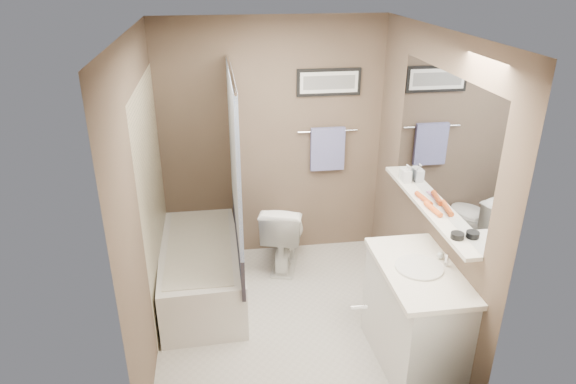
{
  "coord_description": "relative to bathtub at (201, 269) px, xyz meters",
  "views": [
    {
      "loc": [
        -0.53,
        -3.54,
        2.82
      ],
      "look_at": [
        0.0,
        0.15,
        1.15
      ],
      "focal_mm": 32.0,
      "sensor_mm": 36.0,
      "label": 1
    }
  ],
  "objects": [
    {
      "name": "ground",
      "position": [
        0.75,
        -0.53,
        -0.25
      ],
      "size": [
        2.5,
        2.5,
        0.0
      ],
      "primitive_type": "plane",
      "color": "#BCB6AE",
      "rests_on": "ground"
    },
    {
      "name": "ceiling",
      "position": [
        0.75,
        -0.53,
        2.13
      ],
      "size": [
        2.2,
        2.5,
        0.04
      ],
      "primitive_type": "cube",
      "color": "silver",
      "rests_on": "wall_back"
    },
    {
      "name": "wall_back",
      "position": [
        0.75,
        0.7,
        0.95
      ],
      "size": [
        2.2,
        0.04,
        2.4
      ],
      "primitive_type": "cube",
      "color": "brown",
      "rests_on": "ground"
    },
    {
      "name": "wall_front",
      "position": [
        0.75,
        -1.76,
        0.95
      ],
      "size": [
        2.2,
        0.04,
        2.4
      ],
      "primitive_type": "cube",
      "color": "brown",
      "rests_on": "ground"
    },
    {
      "name": "wall_left",
      "position": [
        -0.33,
        -0.53,
        0.95
      ],
      "size": [
        0.04,
        2.5,
        2.4
      ],
      "primitive_type": "cube",
      "color": "brown",
      "rests_on": "ground"
    },
    {
      "name": "wall_right",
      "position": [
        1.83,
        -0.53,
        0.95
      ],
      "size": [
        0.04,
        2.5,
        2.4
      ],
      "primitive_type": "cube",
      "color": "brown",
      "rests_on": "ground"
    },
    {
      "name": "tile_surround",
      "position": [
        -0.34,
        -0.03,
        0.75
      ],
      "size": [
        0.02,
        1.55,
        2.0
      ],
      "primitive_type": "cube",
      "color": "beige",
      "rests_on": "wall_left"
    },
    {
      "name": "curtain_rod",
      "position": [
        0.35,
        -0.03,
        1.8
      ],
      "size": [
        0.02,
        1.55,
        0.02
      ],
      "primitive_type": "cylinder",
      "rotation": [
        1.57,
        0.0,
        0.0
      ],
      "color": "silver",
      "rests_on": "wall_left"
    },
    {
      "name": "curtain_upper",
      "position": [
        0.35,
        -0.03,
        1.15
      ],
      "size": [
        0.03,
        1.45,
        1.28
      ],
      "primitive_type": "cube",
      "color": "white",
      "rests_on": "curtain_rod"
    },
    {
      "name": "curtain_lower",
      "position": [
        0.35,
        -0.03,
        0.33
      ],
      "size": [
        0.03,
        1.45,
        0.36
      ],
      "primitive_type": "cube",
      "color": "#242944",
      "rests_on": "curtain_rod"
    },
    {
      "name": "mirror",
      "position": [
        1.84,
        -0.68,
        1.37
      ],
      "size": [
        0.02,
        1.6,
        1.0
      ],
      "primitive_type": "cube",
      "color": "silver",
      "rests_on": "wall_right"
    },
    {
      "name": "shelf",
      "position": [
        1.79,
        -0.68,
        0.85
      ],
      "size": [
        0.12,
        1.6,
        0.03
      ],
      "primitive_type": "cube",
      "color": "silver",
      "rests_on": "wall_right"
    },
    {
      "name": "towel_bar",
      "position": [
        1.3,
        0.68,
        1.05
      ],
      "size": [
        0.6,
        0.02,
        0.02
      ],
      "primitive_type": "cylinder",
      "rotation": [
        0.0,
        1.57,
        0.0
      ],
      "color": "silver",
      "rests_on": "wall_back"
    },
    {
      "name": "towel",
      "position": [
        1.3,
        0.66,
        0.87
      ],
      "size": [
        0.34,
        0.05,
        0.44
      ],
      "primitive_type": "cube",
      "color": "#989DDD",
      "rests_on": "towel_bar"
    },
    {
      "name": "art_frame",
      "position": [
        1.3,
        0.7,
        1.53
      ],
      "size": [
        0.62,
        0.02,
        0.26
      ],
      "primitive_type": "cube",
      "color": "black",
      "rests_on": "wall_back"
    },
    {
      "name": "art_mat",
      "position": [
        1.3,
        0.68,
        1.53
      ],
      "size": [
        0.56,
        0.0,
        0.2
      ],
      "primitive_type": "cube",
      "color": "white",
      "rests_on": "art_frame"
    },
    {
      "name": "art_image",
      "position": [
        1.3,
        0.68,
        1.53
      ],
      "size": [
        0.5,
        0.0,
        0.13
      ],
      "primitive_type": "cube",
      "color": "#595959",
      "rests_on": "art_mat"
    },
    {
      "name": "door",
      "position": [
        1.3,
        -1.78,
        0.75
      ],
      "size": [
        0.8,
        0.02,
        2.0
      ],
      "primitive_type": "cube",
      "color": "silver",
      "rests_on": "wall_front"
    },
    {
      "name": "door_handle",
      "position": [
        0.97,
        -1.72,
        0.75
      ],
      "size": [
        0.1,
        0.02,
        0.02
      ],
      "primitive_type": "cylinder",
      "rotation": [
        0.0,
        1.57,
        0.0
      ],
      "color": "silver",
      "rests_on": "door"
    },
    {
      "name": "bathtub",
      "position": [
        0.0,
        0.0,
        0.0
      ],
      "size": [
        0.76,
        1.53,
        0.5
      ],
      "primitive_type": "cube",
      "rotation": [
        0.0,
        0.0,
        0.04
      ],
      "color": "white",
      "rests_on": "ground"
    },
    {
      "name": "tub_rim",
      "position": [
        -0.0,
        0.0,
        0.25
      ],
      "size": [
        0.56,
        1.36,
        0.02
      ],
      "primitive_type": "cube",
      "color": "beige",
      "rests_on": "bathtub"
    },
    {
      "name": "toilet",
      "position": [
        0.82,
        0.38,
        0.1
      ],
      "size": [
        0.57,
        0.78,
        0.71
      ],
      "primitive_type": "imported",
      "rotation": [
        0.0,
        0.0,
        2.87
      ],
      "color": "white",
      "rests_on": "ground"
    },
    {
      "name": "vanity",
      "position": [
        1.6,
        -1.14,
        0.15
      ],
      "size": [
        0.55,
        0.93,
        0.8
      ],
      "primitive_type": "cube",
      "rotation": [
        0.0,
        0.0,
        0.05
      ],
      "color": "silver",
      "rests_on": "ground"
    },
    {
      "name": "countertop",
      "position": [
        1.59,
        -1.14,
        0.57
      ],
      "size": [
        0.54,
        0.96,
        0.04
      ],
      "primitive_type": "cube",
      "color": "white",
      "rests_on": "vanity"
    },
    {
      "name": "sink_basin",
      "position": [
        1.58,
        -1.14,
        0.6
      ],
      "size": [
        0.34,
        0.34,
        0.01
      ],
      "primitive_type": "cylinder",
      "color": "silver",
      "rests_on": "countertop"
    },
    {
      "name": "faucet_spout",
      "position": [
        1.78,
        -1.14,
        0.64
      ],
      "size": [
        0.02,
        0.02,
        0.1
      ],
      "primitive_type": "cylinder",
      "color": "silver",
      "rests_on": "countertop"
    },
    {
      "name": "faucet_knob",
      "position": [
        1.78,
        -1.04,
        0.62
      ],
      "size": [
        0.05,
        0.05,
        0.05
      ],
      "primitive_type": "sphere",
      "color": "silver",
      "rests_on": "countertop"
    },
    {
      "name": "candle_bowl_near",
      "position": [
        1.79,
        -1.23,
        0.89
      ],
      "size": [
        0.09,
        0.09,
        0.04
      ],
      "primitive_type": "cylinder",
      "color": "black",
      "rests_on": "shelf"
    },
    {
      "name": "hair_brush_front",
      "position": [
        1.79,
        -0.82,
        0.89
      ],
      "size": [
        0.07,
        0.22,
        0.04
      ],
      "primitive_type": "cylinder",
      "rotation": [
        1.57,
        0.0,
        0.13
      ],
      "color": "orange",
      "rests_on": "shelf"
    },
    {
      "name": "hair_brush_back",
      "position": [
        1.79,
        -0.63,
        0.89
      ],
      "size": [
        0.07,
        0.22,
        0.04
      ],
      "primitive_type": "cylinder",
      "rotation": [
        1.57,
        0.0,
        0.14
      ],
      "color": "#BE481A",
      "rests_on": "shelf"
    },
    {
      "name": "pink_comb",
      "position": [
        1.79,
        -0.54,
        0.87
      ],
      "size": [
        0.04,
        0.16,
        0.01
      ],
      "primitive_type": "cube",
      "rotation": [
        0.0,
        0.0,
        -0.07
      ],
      "color": "#CC7CA0",
      "rests_on": "shelf"
    },
    {
      "name": "glass_jar",
      "position": [
        1.79,
        -0.17,
        0.92
      ],
      "size": [
        0.08,
        0.08,
        0.1
      ],
      "primitive_type": "cylinder",
      "color": "silver",
      "rests_on": "shelf"
    },
    {
      "name": "soap_bottle",
      "position": [
        1.79,
        -0.24,
        0.94
      ],
      "size": [
        0.07,
        0.07,
        0.16
      ],
      "primitive_type": "imported",
      "rotation": [
        0.0,
        0.0,
        0.03
      ],
      "color": "#999999",
      "rests_on": "shelf"
    }
  ]
}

